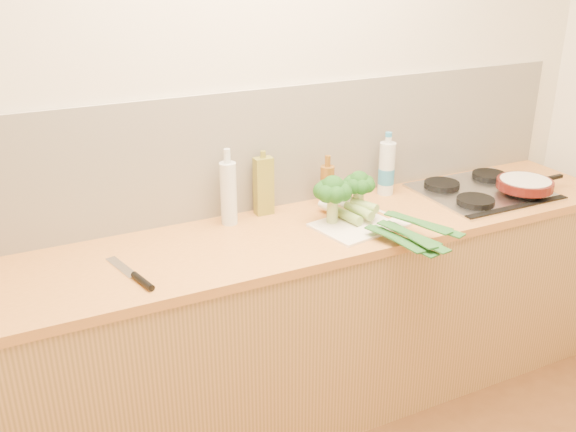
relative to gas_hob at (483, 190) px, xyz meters
name	(u,v)px	position (x,y,z in m)	size (l,w,h in m)	color
room_shell	(263,150)	(-1.02, 0.29, 0.26)	(3.50, 3.50, 3.50)	beige
counter	(292,324)	(-1.02, 0.00, -0.46)	(3.20, 0.62, 0.90)	#B5854B
gas_hob	(483,190)	(0.00, 0.00, 0.00)	(0.58, 0.50, 0.04)	silver
chopping_board	(359,225)	(-0.74, -0.07, -0.01)	(0.36, 0.27, 0.01)	white
broccoli_left	(333,191)	(-0.84, -0.01, 0.14)	(0.16, 0.16, 0.21)	#97AD64
broccoli_right	(359,185)	(-0.69, 0.03, 0.13)	(0.14, 0.14, 0.20)	#97AD64
leek_front	(361,222)	(-0.76, -0.11, 0.02)	(0.18, 0.66, 0.04)	white
leek_mid	(370,216)	(-0.71, -0.10, 0.04)	(0.16, 0.70, 0.04)	white
leek_back	(381,210)	(-0.66, -0.11, 0.06)	(0.26, 0.60, 0.04)	white
chefs_knife	(137,278)	(-1.70, -0.13, -0.01)	(0.11, 0.33, 0.02)	silver
skillet	(525,184)	(0.15, -0.11, 0.05)	(0.38, 0.26, 0.04)	#4B110C
oil_tin	(264,186)	(-1.05, 0.23, 0.12)	(0.08, 0.05, 0.29)	olive
glass_bottle	(229,192)	(-1.22, 0.20, 0.13)	(0.07, 0.07, 0.33)	silver
amber_bottle	(327,185)	(-0.75, 0.20, 0.08)	(0.06, 0.06, 0.24)	brown
water_bottle	(387,170)	(-0.42, 0.20, 0.10)	(0.08, 0.08, 0.28)	silver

